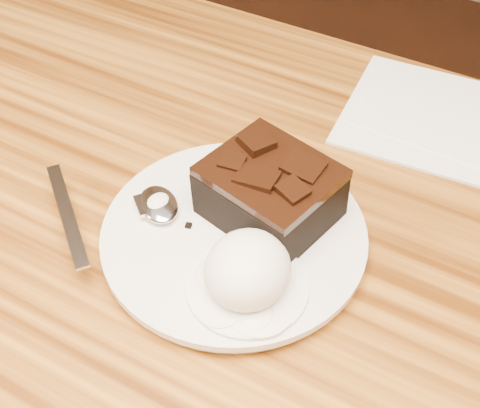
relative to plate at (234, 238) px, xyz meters
The scene contains 9 objects.
plate is the anchor object (origin of this frame).
brownie 0.05m from the plate, 63.03° to the left, with size 0.10×0.08×0.04m, color black.
ice_cream_scoop 0.07m from the plate, 50.57° to the right, with size 0.06×0.07×0.05m, color white.
melt_puddle 0.06m from the plate, 50.57° to the right, with size 0.09×0.09×0.00m, color white.
spoon 0.07m from the plate, behind, with size 0.03×0.18×0.01m, color silver, non-canonical shape.
napkin 0.25m from the plate, 69.83° to the left, with size 0.16×0.16×0.01m, color white.
crumb_a 0.05m from the plate, 89.71° to the right, with size 0.01×0.01×0.00m, color black.
crumb_b 0.04m from the plate, 157.78° to the right, with size 0.01×0.01×0.00m, color black.
crumb_c 0.04m from the plate, 86.11° to the right, with size 0.01×0.00×0.00m, color black.
Camera 1 is at (0.22, -0.22, 1.16)m, focal length 48.36 mm.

